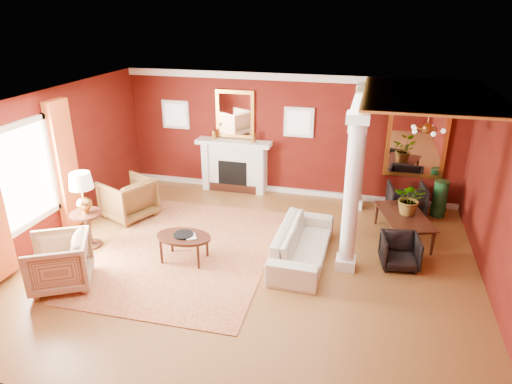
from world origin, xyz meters
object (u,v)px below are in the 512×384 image
(armchair_leopard, at_px, (128,197))
(armchair_stripe, at_px, (59,260))
(coffee_table, at_px, (184,238))
(dining_table, at_px, (405,220))
(sofa, at_px, (303,238))
(side_table, at_px, (83,198))

(armchair_leopard, xyz_separation_m, armchair_stripe, (0.23, -2.65, -0.01))
(coffee_table, height_order, dining_table, dining_table)
(armchair_leopard, height_order, coffee_table, armchair_leopard)
(armchair_leopard, bearing_deg, sofa, 102.98)
(armchair_leopard, xyz_separation_m, dining_table, (5.79, 0.49, -0.08))
(dining_table, bearing_deg, coffee_table, 98.96)
(sofa, relative_size, armchair_leopard, 2.25)
(armchair_leopard, distance_m, coffee_table, 2.35)
(coffee_table, xyz_separation_m, dining_table, (3.89, 1.89, -0.05))
(sofa, height_order, dining_table, sofa)
(sofa, height_order, side_table, side_table)
(side_table, distance_m, dining_table, 6.20)
(side_table, bearing_deg, dining_table, 17.36)
(armchair_leopard, bearing_deg, side_table, 19.94)
(armchair_leopard, distance_m, side_table, 1.45)
(armchair_stripe, bearing_deg, coffee_table, 98.30)
(sofa, relative_size, coffee_table, 2.17)
(side_table, height_order, dining_table, side_table)
(armchair_leopard, relative_size, side_table, 0.65)
(armchair_stripe, height_order, dining_table, armchair_stripe)
(coffee_table, bearing_deg, sofa, 16.05)
(sofa, distance_m, dining_table, 2.24)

